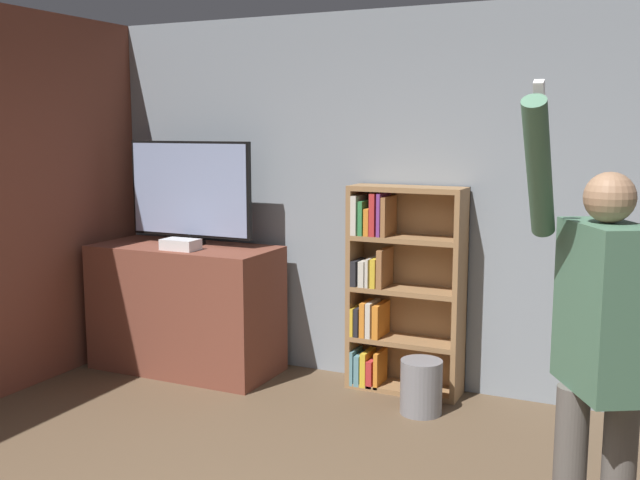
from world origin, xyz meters
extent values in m
cube|color=gray|center=(0.00, 3.14, 1.35)|extent=(7.16, 0.06, 2.70)
cube|color=brown|center=(-1.78, 2.69, 0.49)|extent=(1.43, 0.65, 0.97)
cylinder|color=black|center=(-1.78, 2.78, 0.99)|extent=(0.22, 0.22, 0.03)
cylinder|color=black|center=(-1.78, 2.78, 1.03)|extent=(0.06, 0.06, 0.05)
cube|color=black|center=(-1.78, 2.78, 1.40)|extent=(1.06, 0.04, 0.73)
cube|color=#8C9EC6|center=(-1.78, 2.76, 1.40)|extent=(1.03, 0.01, 0.70)
cube|color=white|center=(-1.69, 2.52, 1.01)|extent=(0.27, 0.17, 0.08)
cube|color=#997047|center=(-0.47, 2.95, 0.73)|extent=(0.04, 0.28, 1.47)
cube|color=#997047|center=(0.31, 2.95, 0.73)|extent=(0.04, 0.28, 1.47)
cube|color=#997047|center=(-0.08, 3.08, 0.73)|extent=(0.81, 0.01, 1.47)
cube|color=#997047|center=(-0.08, 2.95, 0.02)|extent=(0.74, 0.28, 0.04)
cube|color=#997047|center=(-0.08, 2.95, 0.37)|extent=(0.74, 0.28, 0.04)
cube|color=#997047|center=(-0.08, 2.95, 0.73)|extent=(0.74, 0.28, 0.04)
cube|color=#997047|center=(-0.08, 2.95, 1.10)|extent=(0.74, 0.28, 0.04)
cube|color=#997047|center=(-0.08, 2.95, 1.45)|extent=(0.74, 0.28, 0.04)
cube|color=#5B8E99|center=(-0.44, 2.91, 0.14)|extent=(0.02, 0.20, 0.25)
cube|color=#5B8E99|center=(-0.40, 2.91, 0.13)|extent=(0.04, 0.21, 0.22)
cube|color=gold|center=(-0.35, 2.91, 0.14)|extent=(0.04, 0.22, 0.25)
cube|color=red|center=(-0.31, 2.91, 0.12)|extent=(0.04, 0.21, 0.20)
cube|color=orange|center=(-0.25, 2.91, 0.15)|extent=(0.03, 0.21, 0.26)
cube|color=gold|center=(-0.44, 2.92, 0.49)|extent=(0.02, 0.23, 0.21)
cube|color=#232328|center=(-0.41, 2.91, 0.49)|extent=(0.03, 0.20, 0.21)
cube|color=orange|center=(-0.36, 2.91, 0.51)|extent=(0.04, 0.20, 0.25)
cube|color=beige|center=(-0.32, 2.91, 0.51)|extent=(0.04, 0.21, 0.25)
cube|color=orange|center=(-0.26, 2.93, 0.51)|extent=(0.04, 0.26, 0.24)
cube|color=#232328|center=(-0.43, 2.91, 0.84)|extent=(0.04, 0.20, 0.18)
cube|color=beige|center=(-0.37, 2.94, 0.84)|extent=(0.04, 0.26, 0.18)
cube|color=beige|center=(-0.33, 2.92, 0.85)|extent=(0.02, 0.22, 0.20)
cube|color=gold|center=(-0.28, 2.91, 0.86)|extent=(0.04, 0.21, 0.21)
cube|color=#99663D|center=(-0.24, 2.93, 0.89)|extent=(0.04, 0.25, 0.27)
cube|color=beige|center=(-0.43, 2.92, 1.26)|extent=(0.04, 0.22, 0.28)
cube|color=#338447|center=(-0.38, 2.93, 1.24)|extent=(0.03, 0.25, 0.24)
cube|color=orange|center=(-0.34, 2.94, 1.22)|extent=(0.04, 0.26, 0.19)
cube|color=red|center=(-0.29, 2.92, 1.27)|extent=(0.04, 0.22, 0.30)
cube|color=#7A3889|center=(-0.25, 2.92, 1.27)|extent=(0.02, 0.23, 0.30)
cube|color=#99663D|center=(-0.21, 2.93, 1.26)|extent=(0.03, 0.25, 0.28)
cube|color=#477056|center=(1.36, 0.98, 1.19)|extent=(0.40, 0.48, 0.65)
sphere|color=#9E7556|center=(1.36, 0.98, 1.62)|extent=(0.19, 0.19, 0.19)
cylinder|color=#477056|center=(1.12, 0.86, 1.72)|extent=(0.09, 0.42, 0.54)
cube|color=white|center=(1.12, 0.80, 1.97)|extent=(0.04, 0.09, 0.14)
cylinder|color=gray|center=(0.16, 2.58, 0.18)|extent=(0.28, 0.28, 0.36)
camera|label=1|loc=(1.56, -1.98, 1.88)|focal=42.00mm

